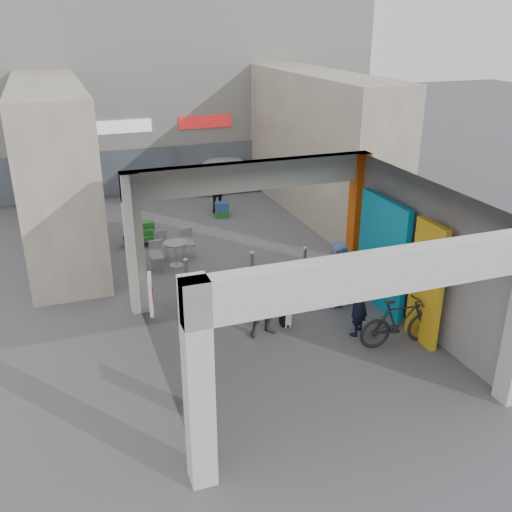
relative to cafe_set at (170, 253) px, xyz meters
name	(u,v)px	position (x,y,z in m)	size (l,w,h in m)	color
ground	(282,327)	(1.66, -4.67, -0.31)	(90.00, 90.00, 0.00)	#515256
arcade_canopy	(323,245)	(2.20, -5.49, 1.99)	(6.40, 6.45, 6.40)	beige
far_building	(157,87)	(1.66, 9.33, 3.68)	(18.00, 4.08, 8.00)	white
plaza_bldg_left	(55,166)	(-2.84, 2.83, 2.19)	(2.00, 9.00, 5.00)	#C1B49F
plaza_bldg_right	(320,145)	(6.16, 2.83, 2.19)	(2.00, 9.00, 5.00)	#C1B49F
bollard_left	(186,277)	(-0.03, -2.18, 0.18)	(0.09, 0.09, 0.97)	#95989D
bollard_center	(252,270)	(1.73, -2.36, 0.19)	(0.09, 0.09, 0.99)	#95989D
bollard_right	(305,264)	(3.26, -2.40, 0.15)	(0.09, 0.09, 0.92)	#95989D
advert_board_near	(192,389)	(-1.09, -7.00, 0.20)	(0.13, 0.55, 1.00)	white
advert_board_far	(151,294)	(-1.09, -2.91, 0.20)	(0.18, 0.56, 1.00)	white
cafe_set	(170,253)	(0.00, 0.00, 0.00)	(1.44, 1.16, 0.87)	#A9A8AE
produce_stand	(141,237)	(-0.58, 1.70, -0.03)	(1.08, 0.59, 0.71)	black
crate_stack	(222,210)	(2.64, 3.45, -0.03)	(0.48, 0.39, 0.56)	#19591F
border_collie	(286,317)	(1.77, -4.64, -0.07)	(0.22, 0.44, 0.60)	black
man_with_dog	(359,301)	(3.16, -5.52, 0.52)	(0.61, 0.40, 1.66)	black
man_back_turned	(267,303)	(1.20, -4.86, 0.50)	(0.79, 0.61, 1.62)	#434446
man_elderly	(338,274)	(3.39, -4.07, 0.53)	(0.82, 0.54, 1.69)	#566EA8
man_crates	(217,192)	(2.64, 3.99, 0.51)	(0.96, 0.40, 1.63)	black
bicycle_front	(351,276)	(3.96, -3.72, 0.23)	(0.72, 2.05, 1.08)	black
bicycle_rear	(400,322)	(3.78, -6.26, 0.25)	(0.53, 1.86, 1.12)	black
white_van	(234,173)	(4.18, 6.82, 0.40)	(1.68, 4.18, 1.43)	silver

